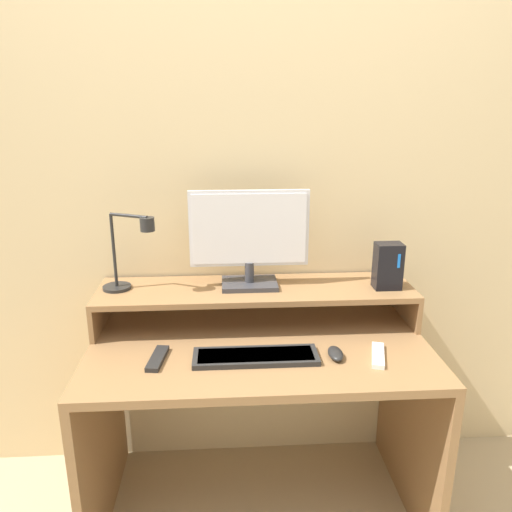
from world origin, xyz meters
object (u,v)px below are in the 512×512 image
Objects in this scene: monitor at (249,237)px; remote_secondary at (378,355)px; router_dock at (388,266)px; mouse at (336,354)px; keyboard at (256,356)px; remote_control at (157,358)px; desk_lamp at (129,254)px.

monitor reaches higher than remote_secondary.
mouse is (-0.25, -0.26, -0.22)m from router_dock.
mouse is at bearing -1.30° from keyboard.
mouse is at bearing -1.64° from remote_control.
desk_lamp is 0.42m from remote_control.
desk_lamp is 1.75× the size of remote_secondary.
router_dock is 1.08× the size of remote_control.
monitor is at bearing 43.01° from remote_control.
remote_secondary is (0.15, -0.01, -0.01)m from mouse.
remote_secondary is (0.42, -0.02, -0.00)m from keyboard.
remote_control is (-0.33, -0.31, -0.34)m from monitor.
desk_lamp is 1.81× the size of remote_control.
desk_lamp is 0.83m from mouse.
remote_control is (-0.33, 0.01, -0.00)m from keyboard.
monitor is 0.46m from keyboard.
monitor reaches higher than desk_lamp.
desk_lamp is at bearing -176.38° from monitor.
monitor is 0.45m from desk_lamp.
mouse is 0.60× the size of remote_control.
mouse reaches higher than remote_secondary.
monitor reaches higher than keyboard.
monitor is 2.54× the size of router_dock.
remote_secondary is at bearing -19.24° from desk_lamp.
desk_lamp is 0.98m from router_dock.
router_dock is at bearing -6.33° from monitor.
mouse is 0.15m from remote_secondary.
remote_secondary is (-0.10, -0.27, -0.23)m from router_dock.
monitor is 1.07× the size of keyboard.
keyboard is 4.26× the size of mouse.
monitor is 1.51× the size of desk_lamp.
desk_lamp reaches higher than remote_control.
desk_lamp is 0.61m from keyboard.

